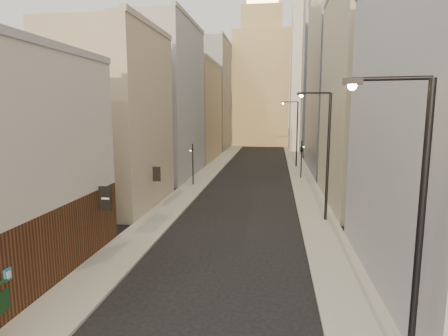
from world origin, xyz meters
TOP-DOWN VIEW (x-y plane):
  - sidewalk_left at (-6.50, 55.00)m, footprint 3.00×140.00m
  - sidewalk_right at (6.50, 55.00)m, footprint 3.00×140.00m
  - left_bldg_beige at (-12.00, 26.00)m, footprint 8.00×12.00m
  - left_bldg_grey at (-12.00, 42.00)m, footprint 8.00×16.00m
  - left_bldg_tan at (-12.00, 60.00)m, footprint 8.00×18.00m
  - left_bldg_wingrid at (-12.00, 80.00)m, footprint 8.00×20.00m
  - right_bldg_beige at (12.00, 30.00)m, footprint 8.00×16.00m
  - right_bldg_wingrid at (12.00, 50.00)m, footprint 8.00×20.00m
  - highrise at (18.00, 78.00)m, footprint 21.00×23.00m
  - clock_tower at (-1.00, 92.00)m, footprint 14.00×14.00m
  - white_tower at (10.00, 78.00)m, footprint 8.00×8.00m
  - streetlamp_near at (7.10, 4.71)m, footprint 2.59×0.59m
  - streetlamp_mid at (6.80, 23.06)m, footprint 2.69×0.62m
  - streetlamp_far at (5.96, 52.12)m, footprint 2.68×0.55m
  - traffic_light_left at (-6.69, 35.73)m, footprint 0.59×0.52m
  - traffic_light_right at (6.32, 42.08)m, footprint 0.67×0.67m

SIDE VIEW (x-z plane):
  - sidewalk_left at x=-6.50m, z-range 0.00..0.15m
  - sidewalk_right at x=6.50m, z-range 0.00..0.15m
  - traffic_light_left at x=-6.69m, z-range 1.06..6.06m
  - traffic_light_right at x=6.32m, z-range 1.37..6.37m
  - streetlamp_near at x=7.10m, z-range 0.71..10.62m
  - streetlamp_far at x=5.96m, z-range 0.73..10.95m
  - streetlamp_mid at x=6.80m, z-range 0.73..11.03m
  - left_bldg_beige at x=-12.00m, z-range 0.00..16.00m
  - left_bldg_tan at x=-12.00m, z-range 0.00..17.00m
  - left_bldg_grey at x=-12.00m, z-range 0.00..20.00m
  - right_bldg_beige at x=12.00m, z-range 0.00..20.00m
  - left_bldg_wingrid at x=-12.00m, z-range 0.00..24.00m
  - right_bldg_wingrid at x=12.00m, z-range 0.00..26.00m
  - clock_tower at x=-1.00m, z-range -4.82..40.08m
  - white_tower at x=10.00m, z-range -2.14..39.36m
  - highrise at x=18.00m, z-range 0.06..51.26m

